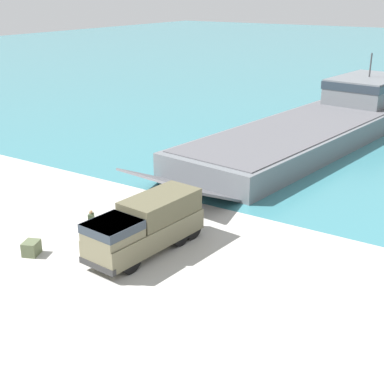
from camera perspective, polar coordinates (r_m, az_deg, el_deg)
The scene contains 6 objects.
ground_plane at distance 31.70m, azimuth -6.37°, elevation -3.48°, with size 240.00×240.00×0.00m, color #B7B5AD.
landing_craft at distance 52.06m, azimuth 14.34°, elevation 7.53°, with size 12.17×38.05×6.91m.
military_truck at distance 27.90m, azimuth -5.00°, elevation -3.54°, with size 2.95×7.22×2.80m.
soldier_on_ramp at distance 30.04m, azimuth -10.67°, elevation -3.15°, with size 0.41×0.50×1.66m.
moored_boat_b at distance 77.89m, azimuth 18.47°, elevation 10.54°, with size 2.77×6.55×1.52m.
cargo_crate at distance 29.15m, azimuth -16.76°, elevation -5.75°, with size 0.74×0.89×0.74m, color #566042.
Camera 1 is at (18.63, -22.13, 12.96)m, focal length 50.00 mm.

